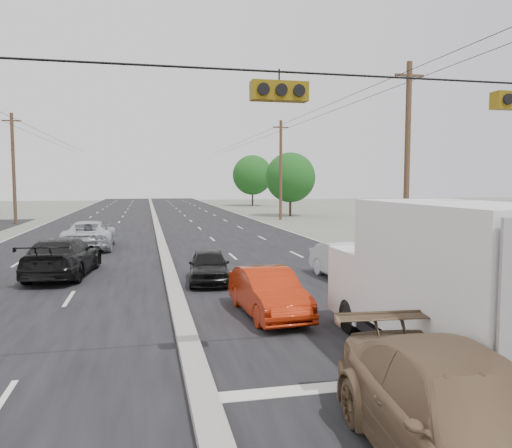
# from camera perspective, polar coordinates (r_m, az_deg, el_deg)

# --- Properties ---
(ground) EXTENTS (200.00, 200.00, 0.00)m
(ground) POSITION_cam_1_polar(r_m,az_deg,el_deg) (9.73, -6.49, -18.24)
(ground) COLOR #606356
(ground) RESTS_ON ground
(road_surface) EXTENTS (20.00, 160.00, 0.02)m
(road_surface) POSITION_cam_1_polar(r_m,az_deg,el_deg) (39.11, -11.11, -0.87)
(road_surface) COLOR black
(road_surface) RESTS_ON ground
(center_median) EXTENTS (0.50, 160.00, 0.20)m
(center_median) POSITION_cam_1_polar(r_m,az_deg,el_deg) (39.10, -11.12, -0.73)
(center_median) COLOR gray
(center_median) RESTS_ON ground
(utility_pole_left_c) EXTENTS (1.60, 0.30, 10.00)m
(utility_pole_left_c) POSITION_cam_1_polar(r_m,az_deg,el_deg) (50.28, -25.97, 5.80)
(utility_pole_left_c) COLOR #422D1E
(utility_pole_left_c) RESTS_ON ground
(utility_pole_right_b) EXTENTS (1.60, 0.30, 10.00)m
(utility_pole_right_b) POSITION_cam_1_polar(r_m,az_deg,el_deg) (27.44, 16.90, 7.32)
(utility_pole_right_b) COLOR #422D1E
(utility_pole_right_b) RESTS_ON ground
(utility_pole_right_c) EXTENTS (1.60, 0.30, 10.00)m
(utility_pole_right_c) POSITION_cam_1_polar(r_m,az_deg,el_deg) (50.73, 2.84, 6.27)
(utility_pole_right_c) COLOR #422D1E
(utility_pole_right_c) RESTS_ON ground
(traffic_signals) EXTENTS (25.00, 0.30, 0.54)m
(traffic_signals) POSITION_cam_1_polar(r_m,az_deg,el_deg) (9.36, 2.04, 15.20)
(traffic_signals) COLOR black
(traffic_signals) RESTS_ON ground
(tree_right_mid) EXTENTS (5.60, 5.60, 7.14)m
(tree_right_mid) POSITION_cam_1_polar(r_m,az_deg,el_deg) (56.21, 3.95, 5.33)
(tree_right_mid) COLOR #382619
(tree_right_mid) RESTS_ON ground
(tree_right_far) EXTENTS (6.40, 6.40, 8.16)m
(tree_right_far) POSITION_cam_1_polar(r_m,az_deg,el_deg) (80.71, -0.41, 5.62)
(tree_right_far) COLOR #382619
(tree_right_far) RESTS_ON ground
(box_truck) EXTENTS (2.43, 6.73, 3.41)m
(box_truck) POSITION_cam_1_polar(r_m,az_deg,el_deg) (11.13, 20.45, -6.15)
(box_truck) COLOR black
(box_truck) RESTS_ON ground
(tan_sedan) EXTENTS (2.59, 5.54, 1.56)m
(tan_sedan) POSITION_cam_1_polar(r_m,az_deg,el_deg) (7.26, 22.98, -20.19)
(tan_sedan) COLOR brown
(tan_sedan) RESTS_ON ground
(red_sedan) EXTENTS (1.69, 4.12, 1.33)m
(red_sedan) POSITION_cam_1_polar(r_m,az_deg,el_deg) (14.32, 1.39, -7.86)
(red_sedan) COLOR #AF250A
(red_sedan) RESTS_ON ground
(queue_car_a) EXTENTS (1.86, 3.83, 1.26)m
(queue_car_a) POSITION_cam_1_polar(r_m,az_deg,el_deg) (19.06, -5.39, -4.81)
(queue_car_a) COLOR black
(queue_car_a) RESTS_ON ground
(queue_car_b) EXTENTS (1.79, 4.37, 1.41)m
(queue_car_b) POSITION_cam_1_polar(r_m,az_deg,el_deg) (19.69, 10.42, -4.34)
(queue_car_b) COLOR silver
(queue_car_b) RESTS_ON ground
(queue_car_e) EXTENTS (1.70, 4.12, 1.40)m
(queue_car_e) POSITION_cam_1_polar(r_m,az_deg,el_deg) (23.00, 14.83, -3.12)
(queue_car_e) COLOR maroon
(queue_car_e) RESTS_ON ground
(oncoming_near) EXTENTS (2.81, 5.70, 1.59)m
(oncoming_near) POSITION_cam_1_polar(r_m,az_deg,el_deg) (21.57, -21.22, -3.54)
(oncoming_near) COLOR black
(oncoming_near) RESTS_ON ground
(oncoming_far) EXTENTS (2.71, 5.79, 1.60)m
(oncoming_far) POSITION_cam_1_polar(r_m,az_deg,el_deg) (30.06, -18.48, -1.18)
(oncoming_far) COLOR #B5B9BD
(oncoming_far) RESTS_ON ground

